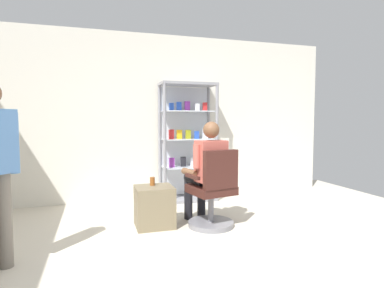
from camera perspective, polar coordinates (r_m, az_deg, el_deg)
ground_plane at (r=2.83m, az=7.39°, el=-23.27°), size 7.20×7.20×0.00m
back_wall at (r=5.38m, az=-5.73°, el=4.69°), size 6.00×0.10×2.70m
display_cabinet_main at (r=5.26m, az=-0.92°, el=0.51°), size 0.90×0.45×1.90m
office_chair at (r=3.94m, az=3.83°, el=-9.14°), size 0.61×0.58×0.96m
seated_shopkeeper at (r=4.01m, az=2.58°, el=-4.25°), size 0.54×0.61×1.29m
storage_crate at (r=4.04m, az=-6.71°, el=-10.97°), size 0.46×0.42×0.50m
tea_glass at (r=4.04m, az=-7.06°, el=-6.58°), size 0.06×0.06×0.10m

